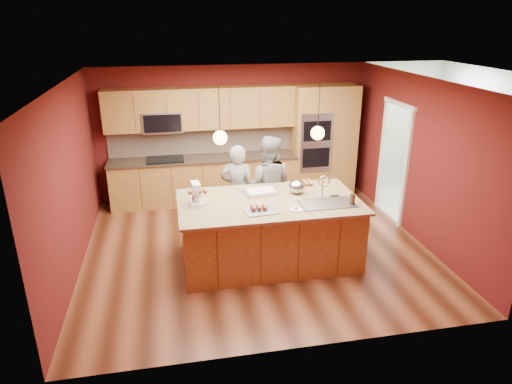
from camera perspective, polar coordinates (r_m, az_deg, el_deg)
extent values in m
plane|color=#442011|center=(7.61, 0.04, -6.93)|extent=(5.50, 5.50, 0.00)
plane|color=silver|center=(6.77, 0.05, 13.67)|extent=(5.50, 5.50, 0.00)
plane|color=#541413|center=(9.45, -2.89, 7.45)|extent=(5.50, 0.00, 5.50)
plane|color=#541413|center=(4.83, 5.79, -6.45)|extent=(5.50, 0.00, 5.50)
plane|color=#541413|center=(7.11, -22.28, 1.22)|extent=(0.00, 5.00, 5.00)
plane|color=#541413|center=(8.04, 19.69, 3.79)|extent=(0.00, 5.00, 5.00)
cube|color=brown|center=(9.35, -6.47, 1.44)|extent=(3.70, 0.60, 0.90)
cube|color=#31241B|center=(9.20, -6.58, 4.15)|extent=(3.74, 0.64, 0.04)
cube|color=beige|center=(9.40, -6.81, 6.44)|extent=(3.70, 0.03, 0.56)
cube|color=brown|center=(9.09, -6.91, 10.33)|extent=(3.70, 0.36, 0.80)
cube|color=black|center=(9.16, -11.27, 4.00)|extent=(0.72, 0.52, 0.03)
cube|color=#9EA0A4|center=(9.09, -11.61, 8.64)|extent=(0.76, 0.40, 0.40)
cube|color=brown|center=(9.57, 6.98, 6.26)|extent=(0.80, 0.60, 2.30)
cube|color=#9EA0A4|center=(9.28, 7.55, 6.09)|extent=(0.66, 0.04, 1.20)
cube|color=brown|center=(9.78, 10.63, 6.39)|extent=(0.50, 0.60, 2.30)
plane|color=beige|center=(9.89, 19.85, -1.40)|extent=(2.60, 2.60, 0.00)
plane|color=beige|center=(9.99, 25.29, 6.21)|extent=(0.00, 2.70, 2.70)
cube|color=white|center=(9.75, 24.88, 9.59)|extent=(0.35, 2.40, 0.75)
cylinder|color=black|center=(6.32, -4.59, 9.85)|extent=(0.01, 0.01, 0.70)
sphere|color=#FFAD55|center=(6.40, -4.50, 6.78)|extent=(0.20, 0.20, 0.20)
cylinder|color=black|center=(6.63, 7.86, 10.25)|extent=(0.01, 0.01, 0.70)
sphere|color=#FFAD55|center=(6.70, 7.71, 7.31)|extent=(0.20, 0.20, 0.20)
cube|color=brown|center=(7.04, 1.61, -5.01)|extent=(2.62, 1.42, 0.96)
cube|color=#DDBF84|center=(6.83, 1.65, -1.24)|extent=(2.72, 1.52, 0.04)
cube|color=#9EA0A4|center=(6.83, 8.86, -2.05)|extent=(0.78, 0.46, 0.18)
imported|color=black|center=(7.76, -2.31, 0.16)|extent=(0.68, 0.55, 1.60)
imported|color=slate|center=(7.83, 1.51, 0.85)|extent=(1.01, 0.89, 1.73)
cube|color=white|center=(6.71, -7.44, -1.41)|extent=(0.20, 0.25, 0.05)
cube|color=white|center=(6.75, -7.56, 0.03)|extent=(0.10, 0.08, 0.23)
cube|color=white|center=(6.63, -7.56, 0.79)|extent=(0.14, 0.24, 0.09)
cylinder|color=#B1B3B7|center=(6.66, -7.44, -1.03)|extent=(0.13, 0.13, 0.13)
cube|color=silver|center=(7.11, 0.60, -0.01)|extent=(0.55, 0.44, 0.03)
cube|color=silver|center=(7.10, 0.60, 0.14)|extent=(0.48, 0.36, 0.02)
cube|color=#9EA0A4|center=(6.45, 0.65, -2.35)|extent=(0.50, 0.38, 0.02)
ellipsoid|color=#B1B3B7|center=(7.10, 5.11, 0.64)|extent=(0.26, 0.26, 0.22)
cylinder|color=white|center=(6.52, 5.03, -2.20)|extent=(0.19, 0.19, 0.01)
cylinder|color=#372212|center=(6.81, 11.95, -0.88)|extent=(0.08, 0.08, 0.16)
cube|color=black|center=(7.08, 9.82, -0.52)|extent=(0.16, 0.10, 0.01)
cube|color=white|center=(9.72, 24.33, 0.91)|extent=(0.70, 0.72, 1.06)
cube|color=white|center=(10.23, 22.21, 2.08)|extent=(0.80, 0.81, 1.03)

